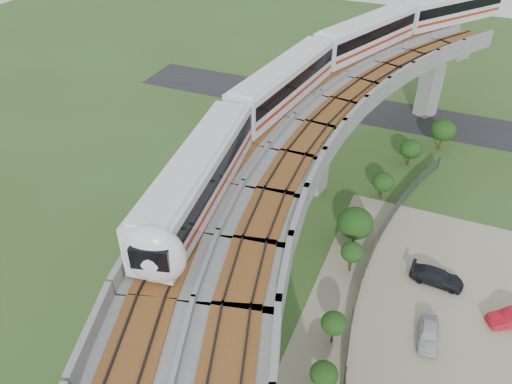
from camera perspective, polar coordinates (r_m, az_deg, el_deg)
ground at (r=43.89m, az=1.34°, el=-6.68°), size 160.00×160.00×0.00m
dirt_lot at (r=41.02m, az=19.23°, el=-13.19°), size 18.00×26.00×0.04m
asphalt_road at (r=68.07m, az=10.83°, el=9.47°), size 60.00×8.00×0.03m
viaduct at (r=37.36m, az=7.02°, el=2.05°), size 19.58×73.98×11.40m
metro_train at (r=48.33m, az=10.14°, el=14.32°), size 19.03×59.58×3.64m
fence at (r=41.87m, az=14.02°, el=-9.23°), size 3.87×38.73×1.50m
tree_0 at (r=60.01m, az=20.62°, el=6.63°), size 2.81×2.81×3.74m
tree_1 at (r=56.21m, az=17.28°, el=4.72°), size 2.38×2.38×3.05m
tree_2 at (r=50.20m, az=14.35°, el=1.10°), size 2.14×2.14×2.86m
tree_3 at (r=44.22m, az=11.30°, el=-3.50°), size 3.16×3.16×3.46m
tree_4 at (r=41.34m, az=10.94°, el=-6.77°), size 1.89×1.89×2.93m
tree_5 at (r=36.14m, az=8.90°, el=-14.61°), size 1.85×1.85×2.87m
tree_6 at (r=33.84m, az=7.79°, el=-19.94°), size 1.83×1.83×2.69m
car_white at (r=39.01m, az=19.14°, el=-15.06°), size 1.68×3.62×1.20m
car_red at (r=42.39m, az=27.23°, el=-12.63°), size 3.77×3.00×1.20m
car_dark at (r=43.23m, az=19.98°, el=-9.08°), size 4.29×1.93×1.22m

